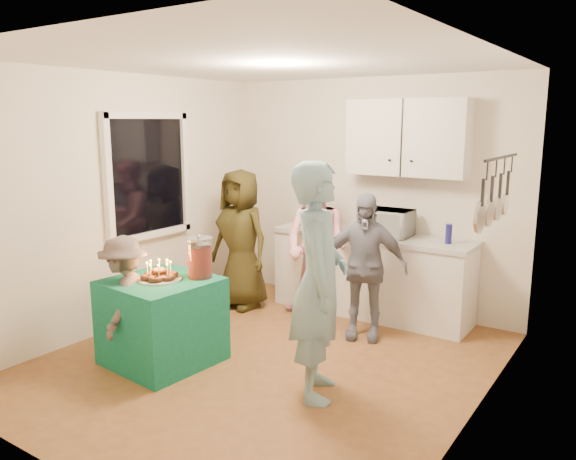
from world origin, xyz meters
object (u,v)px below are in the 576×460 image
Objects in this scene: man_birthday at (319,282)px; woman_back_left at (241,239)px; woman_back_center at (317,246)px; counter at (371,276)px; party_table at (162,321)px; child_near_left at (125,301)px; microwave at (387,222)px; punch_jar at (200,259)px; woman_back_right at (363,266)px.

woman_back_left is at bearing 25.93° from man_birthday.
woman_back_center is (-0.93, 1.51, -0.12)m from man_birthday.
counter is 1.38× the size of woman_back_left.
party_table is 0.37m from child_near_left.
counter is 0.65m from microwave.
punch_jar is (0.24, 0.25, 0.55)m from party_table.
microwave is 0.76m from woman_back_right.
woman_back_left is 0.93m from woman_back_center.
woman_back_right reaches higher than child_near_left.
microwave is 2.57m from party_table.
child_near_left is at bearing -81.22° from woman_back_left.
microwave is 0.61× the size of party_table.
microwave is at bearing -18.89° from man_birthday.
woman_back_right is (0.24, -0.68, 0.30)m from counter.
man_birthday reaches higher than woman_back_center.
woman_back_right is at bearing -17.02° from man_birthday.
woman_back_left is (-0.38, 1.59, 0.42)m from party_table.
microwave is 0.45× the size of child_near_left.
microwave reaches higher than counter.
woman_back_left is at bearing 103.31° from party_table.
man_birthday is 1.59× the size of child_near_left.
microwave is 0.36× the size of woman_back_right.
counter is 0.72m from woman_back_center.
child_near_left is (-1.20, -2.41, 0.15)m from counter.
man_birthday is at bearing 9.79° from party_table.
counter is at bearing -14.04° from man_birthday.
counter is at bearing 28.15° from woman_back_left.
woman_back_right is (0.98, 1.26, -0.20)m from punch_jar.
woman_back_center reaches higher than counter.
woman_back_left reaches higher than party_table.
man_birthday is at bearing -57.35° from woman_back_center.
woman_back_center reaches higher than microwave.
microwave is at bearing 36.28° from woman_back_center.
woman_back_left is (-0.61, 1.34, -0.13)m from punch_jar.
woman_back_left reaches higher than child_near_left.
party_table is at bearing -113.99° from counter.
microwave is 2.15m from punch_jar.
counter is 4.24× the size of microwave.
party_table is (-1.15, -2.20, -0.67)m from microwave.
woman_back_right is 1.26× the size of child_near_left.
woman_back_left reaches higher than microwave.
woman_back_right reaches higher than counter.
microwave is 0.79m from woman_back_center.
microwave is at bearing 62.39° from party_table.
punch_jar is 0.29× the size of child_near_left.
party_table is at bearing -105.71° from woman_back_center.
child_near_left is (-0.46, -0.47, -0.35)m from punch_jar.
punch_jar reaches higher than party_table.
punch_jar is at bearing 102.24° from child_near_left.
man_birthday is (1.22, -0.00, -0.01)m from punch_jar.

